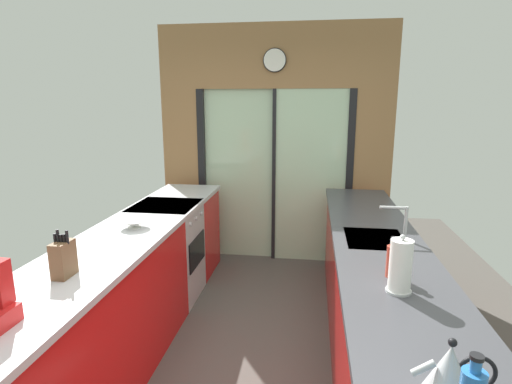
# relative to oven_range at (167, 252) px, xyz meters

# --- Properties ---
(ground_plane) EXTENTS (5.04, 7.60, 0.02)m
(ground_plane) POSITION_rel_oven_range_xyz_m (0.91, -0.65, -0.47)
(ground_plane) COLOR #4C4742
(back_wall_unit) EXTENTS (2.64, 0.12, 2.70)m
(back_wall_unit) POSITION_rel_oven_range_xyz_m (0.91, 1.15, 1.07)
(back_wall_unit) COLOR olive
(back_wall_unit) RESTS_ON ground_plane
(left_counter_run) EXTENTS (0.62, 3.80, 0.92)m
(left_counter_run) POSITION_rel_oven_range_xyz_m (-0.00, -1.12, 0.01)
(left_counter_run) COLOR red
(left_counter_run) RESTS_ON ground_plane
(right_counter_run) EXTENTS (0.62, 3.80, 0.92)m
(right_counter_run) POSITION_rel_oven_range_xyz_m (1.82, -0.95, 0.01)
(right_counter_run) COLOR red
(right_counter_run) RESTS_ON ground_plane
(sink_faucet) EXTENTS (0.19, 0.02, 0.24)m
(sink_faucet) POSITION_rel_oven_range_xyz_m (1.96, -0.70, 0.63)
(sink_faucet) COLOR #B7BABC
(sink_faucet) RESTS_ON right_counter_run
(oven_range) EXTENTS (0.60, 0.60, 0.92)m
(oven_range) POSITION_rel_oven_range_xyz_m (0.00, 0.00, 0.00)
(oven_range) COLOR #B7BABC
(oven_range) RESTS_ON ground_plane
(mixing_bowl) EXTENTS (0.22, 0.22, 0.06)m
(mixing_bowl) POSITION_rel_oven_range_xyz_m (0.02, -0.70, 0.50)
(mixing_bowl) COLOR silver
(mixing_bowl) RESTS_ON left_counter_run
(knife_block) EXTENTS (0.09, 0.14, 0.27)m
(knife_block) POSITION_rel_oven_range_xyz_m (0.02, -1.59, 0.57)
(knife_block) COLOR brown
(knife_block) RESTS_ON left_counter_run
(kettle) EXTENTS (0.26, 0.17, 0.22)m
(kettle) POSITION_rel_oven_range_xyz_m (1.80, -2.29, 0.56)
(kettle) COLOR #B7BABC
(kettle) RESTS_ON right_counter_run
(soap_bottle_far) EXTENTS (0.07, 0.07, 0.23)m
(soap_bottle_far) POSITION_rel_oven_range_xyz_m (1.80, -1.34, 0.56)
(soap_bottle_far) COLOR #B23D2D
(soap_bottle_far) RESTS_ON right_counter_run
(paper_towel_roll) EXTENTS (0.13, 0.13, 0.30)m
(paper_towel_roll) POSITION_rel_oven_range_xyz_m (1.80, -1.52, 0.60)
(paper_towel_roll) COLOR #B7BABC
(paper_towel_roll) RESTS_ON right_counter_run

